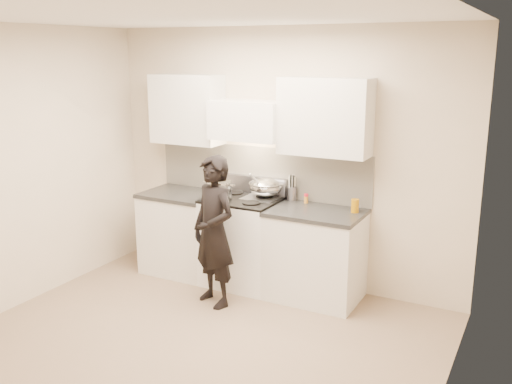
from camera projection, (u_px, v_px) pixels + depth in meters
ground_plane at (193, 347)px, 4.84m from camera, size 4.00×4.00×0.00m
room_shell at (207, 155)px, 4.80m from camera, size 4.04×3.54×2.70m
stove at (243, 241)px, 6.09m from camera, size 0.76×0.65×0.96m
counter_right at (315, 255)px, 5.72m from camera, size 0.92×0.67×0.92m
counter_left at (183, 232)px, 6.44m from camera, size 0.82×0.67×0.92m
wok at (266, 187)px, 5.98m from camera, size 0.36×0.45×0.29m
stock_pot at (219, 189)px, 5.91m from camera, size 0.38×0.29×0.18m
utensil_crock at (291, 193)px, 5.97m from camera, size 0.10×0.10×0.27m
spice_jar at (306, 198)px, 5.87m from camera, size 0.04×0.04×0.10m
oil_glass at (355, 206)px, 5.53m from camera, size 0.08×0.08×0.13m
person at (214, 232)px, 5.52m from camera, size 0.64×0.54×1.49m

